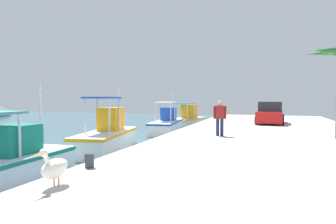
{
  "coord_description": "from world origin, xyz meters",
  "views": [
    {
      "loc": [
        -13.82,
        -4.71,
        2.58
      ],
      "look_at": [
        3.14,
        1.15,
        1.73
      ],
      "focal_mm": 30.05,
      "sensor_mm": 36.0,
      "label": 1
    }
  ],
  "objects_px": {
    "fishing_boat_third": "(167,124)",
    "fisherman_standing": "(220,116)",
    "pelican": "(54,167)",
    "mooring_bollard_second": "(89,161)",
    "fishing_boat_fourth": "(187,119)",
    "fishing_boat_second": "(107,136)",
    "parked_car": "(270,113)"
  },
  "relations": [
    {
      "from": "parked_car",
      "to": "mooring_bollard_second",
      "type": "relative_size",
      "value": 11.4
    },
    {
      "from": "fisherman_standing",
      "to": "parked_car",
      "type": "xyz_separation_m",
      "value": [
        8.14,
        -2.4,
        -0.22
      ]
    },
    {
      "from": "fishing_boat_fourth",
      "to": "parked_car",
      "type": "distance_m",
      "value": 8.8
    },
    {
      "from": "fishing_boat_third",
      "to": "fisherman_standing",
      "type": "height_order",
      "value": "fishing_boat_third"
    },
    {
      "from": "fishing_boat_second",
      "to": "fishing_boat_fourth",
      "type": "distance_m",
      "value": 13.97
    },
    {
      "from": "fishing_boat_fourth",
      "to": "mooring_bollard_second",
      "type": "bearing_deg",
      "value": -171.93
    },
    {
      "from": "fishing_boat_fourth",
      "to": "fisherman_standing",
      "type": "xyz_separation_m",
      "value": [
        -12.69,
        -5.08,
        1.11
      ]
    },
    {
      "from": "fishing_boat_second",
      "to": "pelican",
      "type": "bearing_deg",
      "value": -155.91
    },
    {
      "from": "fishing_boat_third",
      "to": "fisherman_standing",
      "type": "distance_m",
      "value": 8.38
    },
    {
      "from": "fishing_boat_second",
      "to": "parked_car",
      "type": "bearing_deg",
      "value": -39.63
    },
    {
      "from": "mooring_bollard_second",
      "to": "fishing_boat_third",
      "type": "bearing_deg",
      "value": 11.18
    },
    {
      "from": "pelican",
      "to": "mooring_bollard_second",
      "type": "relative_size",
      "value": 2.58
    },
    {
      "from": "parked_car",
      "to": "mooring_bollard_second",
      "type": "height_order",
      "value": "parked_car"
    },
    {
      "from": "fishing_boat_fourth",
      "to": "pelican",
      "type": "xyz_separation_m",
      "value": [
        -21.58,
        -3.09,
        0.57
      ]
    },
    {
      "from": "fisherman_standing",
      "to": "fishing_boat_second",
      "type": "bearing_deg",
      "value": 103.29
    },
    {
      "from": "fishing_boat_second",
      "to": "pelican",
      "type": "distance_m",
      "value": 8.35
    },
    {
      "from": "fishing_boat_fourth",
      "to": "mooring_bollard_second",
      "type": "distance_m",
      "value": 20.22
    },
    {
      "from": "parked_car",
      "to": "fishing_boat_fourth",
      "type": "bearing_deg",
      "value": 58.63
    },
    {
      "from": "fisherman_standing",
      "to": "mooring_bollard_second",
      "type": "height_order",
      "value": "fisherman_standing"
    },
    {
      "from": "pelican",
      "to": "mooring_bollard_second",
      "type": "height_order",
      "value": "pelican"
    },
    {
      "from": "pelican",
      "to": "mooring_bollard_second",
      "type": "bearing_deg",
      "value": 9.15
    },
    {
      "from": "parked_car",
      "to": "fishing_boat_second",
      "type": "bearing_deg",
      "value": 140.37
    },
    {
      "from": "parked_car",
      "to": "mooring_bollard_second",
      "type": "xyz_separation_m",
      "value": [
        -15.46,
        4.64,
        -0.53
      ]
    },
    {
      "from": "fishing_boat_third",
      "to": "fishing_boat_fourth",
      "type": "bearing_deg",
      "value": 0.72
    },
    {
      "from": "fisherman_standing",
      "to": "mooring_bollard_second",
      "type": "xyz_separation_m",
      "value": [
        -7.33,
        2.24,
        -0.75
      ]
    },
    {
      "from": "pelican",
      "to": "fishing_boat_third",
      "type": "bearing_deg",
      "value": 10.98
    },
    {
      "from": "fisherman_standing",
      "to": "fishing_boat_fourth",
      "type": "bearing_deg",
      "value": 21.79
    },
    {
      "from": "fishing_boat_third",
      "to": "parked_car",
      "type": "height_order",
      "value": "fishing_boat_third"
    },
    {
      "from": "fishing_boat_third",
      "to": "fishing_boat_fourth",
      "type": "distance_m",
      "value": 6.05
    },
    {
      "from": "fishing_boat_fourth",
      "to": "parked_car",
      "type": "xyz_separation_m",
      "value": [
        -4.56,
        -7.48,
        0.89
      ]
    },
    {
      "from": "mooring_bollard_second",
      "to": "parked_car",
      "type": "bearing_deg",
      "value": -16.7
    },
    {
      "from": "fishing_boat_third",
      "to": "parked_car",
      "type": "relative_size",
      "value": 1.38
    }
  ]
}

